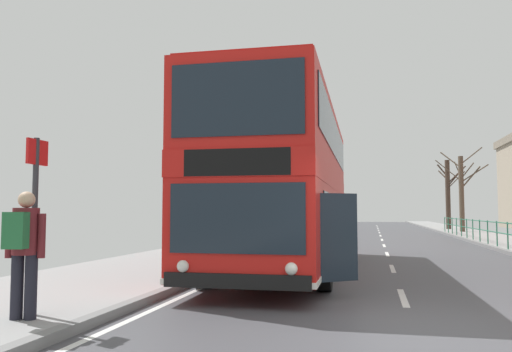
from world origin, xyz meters
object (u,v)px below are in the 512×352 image
at_px(pedestrian_with_backpack, 24,244).
at_px(bare_tree_far_01, 462,191).
at_px(bare_tree_far_00, 448,193).
at_px(bus_stop_sign_near, 35,204).
at_px(double_decker_bus_main, 288,186).

relative_size(pedestrian_with_backpack, bare_tree_far_01, 0.29).
bearing_deg(bare_tree_far_00, pedestrian_with_backpack, -105.63).
height_order(pedestrian_with_backpack, bare_tree_far_00, bare_tree_far_00).
height_order(bus_stop_sign_near, bare_tree_far_00, bare_tree_far_00).
relative_size(bus_stop_sign_near, bare_tree_far_00, 0.44).
bearing_deg(bare_tree_far_00, bus_stop_sign_near, -105.93).
relative_size(double_decker_bus_main, pedestrian_with_backpack, 6.83).
xyz_separation_m(double_decker_bus_main, bus_stop_sign_near, (-2.41, -7.32, -0.59)).
relative_size(pedestrian_with_backpack, bus_stop_sign_near, 0.69).
xyz_separation_m(pedestrian_with_backpack, bus_stop_sign_near, (-0.11, 0.35, 0.54)).
bearing_deg(bare_tree_far_01, double_decker_bus_main, -108.90).
xyz_separation_m(double_decker_bus_main, pedestrian_with_backpack, (-2.30, -7.67, -1.13)).
bearing_deg(bus_stop_sign_near, double_decker_bus_main, 71.78).
bearing_deg(bus_stop_sign_near, bare_tree_far_00, 74.07).
distance_m(double_decker_bus_main, bare_tree_far_00, 31.41).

